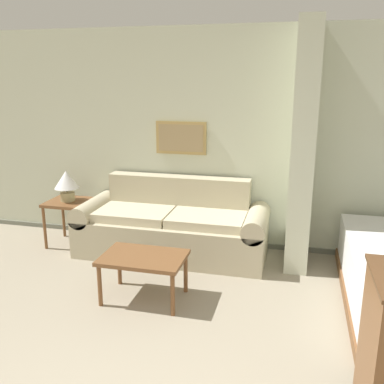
{
  "coord_description": "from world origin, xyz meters",
  "views": [
    {
      "loc": [
        0.68,
        -1.37,
        2.03
      ],
      "look_at": [
        -0.2,
        2.16,
        1.05
      ],
      "focal_mm": 40.0,
      "sensor_mm": 36.0,
      "label": 1
    }
  ],
  "objects": [
    {
      "name": "wall_back",
      "position": [
        -0.0,
        3.66,
        1.29
      ],
      "size": [
        7.18,
        0.16,
        2.6
      ],
      "color": "beige",
      "rests_on": "ground_plane"
    },
    {
      "name": "couch",
      "position": [
        -0.69,
        3.18,
        0.32
      ],
      "size": [
        2.21,
        0.84,
        0.87
      ],
      "color": "#B7AD8E",
      "rests_on": "ground_plane"
    },
    {
      "name": "table_lamp",
      "position": [
        -2.01,
        3.14,
        0.8
      ],
      "size": [
        0.29,
        0.29,
        0.38
      ],
      "color": "tan",
      "rests_on": "side_table"
    },
    {
      "name": "coffee_table",
      "position": [
        -0.64,
        2.07,
        0.38
      ],
      "size": [
        0.77,
        0.52,
        0.43
      ],
      "color": "brown",
      "rests_on": "ground_plane"
    },
    {
      "name": "side_table",
      "position": [
        -2.01,
        3.14,
        0.48
      ],
      "size": [
        0.49,
        0.49,
        0.56
      ],
      "color": "brown",
      "rests_on": "ground_plane"
    },
    {
      "name": "wall_partition_pillar",
      "position": [
        0.74,
        3.26,
        1.3
      ],
      "size": [
        0.24,
        0.68,
        2.6
      ],
      "color": "beige",
      "rests_on": "ground_plane"
    }
  ]
}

